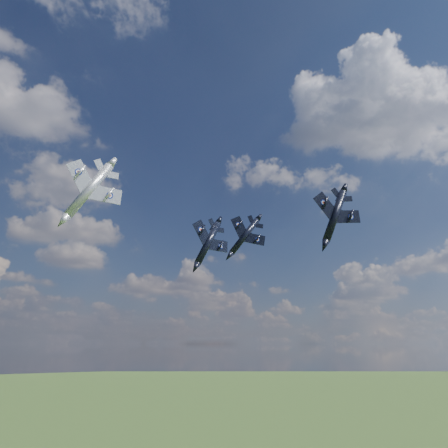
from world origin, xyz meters
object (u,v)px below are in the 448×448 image
jet_high_navy (245,236)px  jet_right_navy (335,216)px  jet_left_silver (89,190)px  jet_lead_navy (208,243)px

jet_high_navy → jet_right_navy: bearing=-76.5°
jet_right_navy → jet_high_navy: bearing=99.8°
jet_right_navy → jet_left_silver: jet_left_silver is taller
jet_left_silver → jet_right_navy: bearing=-13.8°
jet_high_navy → jet_left_silver: bearing=-133.3°
jet_lead_navy → jet_left_silver: jet_left_silver is taller
jet_lead_navy → jet_high_navy: (16.87, 12.89, 6.20)m
jet_lead_navy → jet_right_navy: bearing=-67.0°
jet_right_navy → jet_high_navy: size_ratio=0.91×
jet_lead_navy → jet_left_silver: 28.62m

